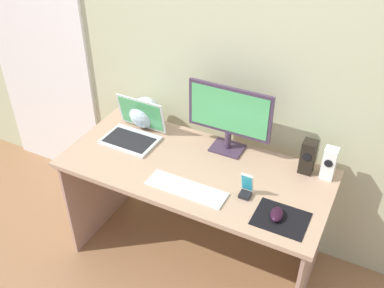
{
  "coord_description": "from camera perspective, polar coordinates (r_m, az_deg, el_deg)",
  "views": [
    {
      "loc": [
        0.83,
        -1.67,
        2.2
      ],
      "look_at": [
        -0.01,
        -0.02,
        0.88
      ],
      "focal_mm": 41.5,
      "sensor_mm": 36.0,
      "label": 1
    }
  ],
  "objects": [
    {
      "name": "ground_plane",
      "position": [
        2.88,
        0.29,
        -14.19
      ],
      "size": [
        8.0,
        8.0,
        0.0
      ],
      "primitive_type": "plane",
      "color": "#8F6541"
    },
    {
      "name": "wall_back",
      "position": [
        2.43,
        4.83,
        12.46
      ],
      "size": [
        6.0,
        0.04,
        2.5
      ],
      "primitive_type": "cube",
      "color": "#B9BF95",
      "rests_on": "ground_plane"
    },
    {
      "name": "door_left",
      "position": [
        3.23,
        -19.22,
        12.02
      ],
      "size": [
        0.82,
        0.02,
        2.02
      ],
      "primitive_type": "cube",
      "color": "white",
      "rests_on": "ground_plane"
    },
    {
      "name": "desk",
      "position": [
        2.47,
        0.33,
        -5.61
      ],
      "size": [
        1.45,
        0.65,
        0.72
      ],
      "color": "tan",
      "rests_on": "ground_plane"
    },
    {
      "name": "monitor",
      "position": [
        2.39,
        4.8,
        3.66
      ],
      "size": [
        0.48,
        0.14,
        0.39
      ],
      "color": "#3F2F45",
      "rests_on": "desk"
    },
    {
      "name": "speaker_right",
      "position": [
        2.36,
        17.21,
        -2.39
      ],
      "size": [
        0.07,
        0.07,
        0.18
      ],
      "color": "white",
      "rests_on": "desk"
    },
    {
      "name": "speaker_near_monitor",
      "position": [
        2.37,
        14.68,
        -1.59
      ],
      "size": [
        0.07,
        0.08,
        0.19
      ],
      "color": "black",
      "rests_on": "desk"
    },
    {
      "name": "laptop",
      "position": [
        2.6,
        -7.48,
        1.63
      ],
      "size": [
        0.31,
        0.26,
        0.22
      ],
      "color": "silver",
      "rests_on": "desk"
    },
    {
      "name": "fishbowl",
      "position": [
        2.68,
        -6.06,
        4.04
      ],
      "size": [
        0.19,
        0.19,
        0.19
      ],
      "primitive_type": "sphere",
      "color": "silver",
      "rests_on": "desk"
    },
    {
      "name": "keyboard_external",
      "position": [
        2.24,
        -0.72,
        -5.76
      ],
      "size": [
        0.42,
        0.13,
        0.01
      ],
      "primitive_type": "cube",
      "rotation": [
        0.0,
        0.0,
        -0.01
      ],
      "color": "white",
      "rests_on": "desk"
    },
    {
      "name": "mousepad",
      "position": [
        2.13,
        11.35,
        -9.39
      ],
      "size": [
        0.25,
        0.2,
        0.0
      ],
      "primitive_type": "cube",
      "color": "black",
      "rests_on": "desk"
    },
    {
      "name": "mouse",
      "position": [
        2.12,
        10.83,
        -8.86
      ],
      "size": [
        0.07,
        0.11,
        0.04
      ],
      "primitive_type": "ellipsoid",
      "rotation": [
        0.0,
        0.0,
        0.15
      ],
      "color": "black",
      "rests_on": "mousepad"
    },
    {
      "name": "phone_in_dock",
      "position": [
        2.19,
        6.98,
        -5.65
      ],
      "size": [
        0.06,
        0.06,
        0.14
      ],
      "color": "black",
      "rests_on": "desk"
    }
  ]
}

